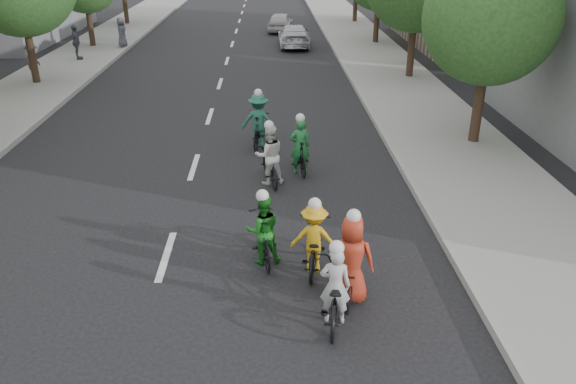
{
  "coord_description": "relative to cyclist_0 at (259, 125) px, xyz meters",
  "views": [
    {
      "loc": [
        2.24,
        -10.31,
        6.24
      ],
      "look_at": [
        2.63,
        1.0,
        1.0
      ],
      "focal_mm": 35.0,
      "sensor_mm": 36.0,
      "label": 1
    }
  ],
  "objects": [
    {
      "name": "follow_car_trail",
      "position": [
        1.19,
        23.15,
        -0.09
      ],
      "size": [
        2.03,
        3.96,
        1.29
      ],
      "primitive_type": "imported",
      "rotation": [
        0.0,
        0.0,
        3.0
      ],
      "color": "silver",
      "rests_on": "ground"
    },
    {
      "name": "cyclist_4",
      "position": [
        0.17,
        -6.86,
        -0.11
      ],
      "size": [
        0.8,
        1.8,
        1.64
      ],
      "rotation": [
        0.0,
        0.0,
        3.29
      ],
      "color": "black",
      "rests_on": "ground"
    },
    {
      "name": "cyclist_6",
      "position": [
        1.79,
        -8.25,
        -0.08
      ],
      "size": [
        0.93,
        1.67,
        1.87
      ],
      "rotation": [
        0.0,
        0.0,
        2.95
      ],
      "color": "black",
      "rests_on": "ground"
    },
    {
      "name": "cyclist_5",
      "position": [
        0.32,
        -2.84,
        -0.11
      ],
      "size": [
        0.95,
        1.83,
        1.79
      ],
      "rotation": [
        0.0,
        0.0,
        3.35
      ],
      "color": "black",
      "rests_on": "ground"
    },
    {
      "name": "cyclist_1",
      "position": [
        1.42,
        -8.86,
        -0.18
      ],
      "size": [
        0.93,
        1.98,
        1.62
      ],
      "rotation": [
        0.0,
        0.0,
        3.0
      ],
      "color": "black",
      "rests_on": "ground"
    },
    {
      "name": "follow_car_lead",
      "position": [
        1.86,
        17.4,
        -0.09
      ],
      "size": [
        1.82,
        4.44,
        1.29
      ],
      "primitive_type": "imported",
      "rotation": [
        0.0,
        0.0,
        3.14
      ],
      "color": "silver",
      "rests_on": "ground"
    },
    {
      "name": "spectator_2",
      "position": [
        -8.2,
        16.84,
        0.25
      ],
      "size": [
        0.57,
        0.84,
        1.67
      ],
      "primitive_type": "imported",
      "rotation": [
        0.0,
        0.0,
        1.62
      ],
      "color": "#4D4B57",
      "rests_on": "sidewalk_left"
    },
    {
      "name": "cyclist_2",
      "position": [
        1.19,
        -7.22,
        -0.15
      ],
      "size": [
        1.01,
        1.87,
        1.61
      ],
      "rotation": [
        0.0,
        0.0,
        3.0
      ],
      "color": "black",
      "rests_on": "ground"
    },
    {
      "name": "curb_right",
      "position": [
        4.15,
        3.35,
        -0.65
      ],
      "size": [
        0.18,
        80.0,
        0.18
      ],
      "primitive_type": "cube",
      "color": "#999993",
      "rests_on": "ground"
    },
    {
      "name": "ground",
      "position": [
        -1.9,
        -6.65,
        -0.74
      ],
      "size": [
        120.0,
        120.0,
        0.0
      ],
      "primitive_type": "plane",
      "color": "black",
      "rests_on": "ground"
    },
    {
      "name": "cyclist_3",
      "position": [
        1.18,
        -2.13,
        -0.13
      ],
      "size": [
        0.7,
        1.67,
        1.76
      ],
      "rotation": [
        0.0,
        0.0,
        3.29
      ],
      "color": "black",
      "rests_on": "ground"
    },
    {
      "name": "spectator_1",
      "position": [
        -9.72,
        13.29,
        0.31
      ],
      "size": [
        0.73,
        1.14,
        1.8
      ],
      "primitive_type": "imported",
      "rotation": [
        0.0,
        0.0,
        1.87
      ],
      "color": "#4E505C",
      "rests_on": "sidewalk_left"
    },
    {
      "name": "sidewalk_right",
      "position": [
        6.1,
        3.35,
        -0.66
      ],
      "size": [
        4.0,
        80.0,
        0.15
      ],
      "primitive_type": "cube",
      "color": "gray",
      "rests_on": "ground"
    },
    {
      "name": "spectator_0",
      "position": [
        -10.34,
        8.94,
        0.22
      ],
      "size": [
        0.65,
        1.07,
        1.61
      ],
      "primitive_type": "imported",
      "rotation": [
        0.0,
        0.0,
        1.52
      ],
      "color": "#4F4E5B",
      "rests_on": "sidewalk_left"
    },
    {
      "name": "tree_r_0",
      "position": [
        6.9,
        -0.05,
        3.23
      ],
      "size": [
        4.0,
        4.0,
        5.97
      ],
      "color": "black",
      "rests_on": "ground"
    },
    {
      "name": "cyclist_0",
      "position": [
        0.0,
        0.0,
        0.0
      ],
      "size": [
        1.22,
        1.83,
        1.9
      ],
      "rotation": [
        0.0,
        0.0,
        2.97
      ],
      "color": "black",
      "rests_on": "ground"
    },
    {
      "name": "curb_left",
      "position": [
        -7.95,
        3.35,
        -0.65
      ],
      "size": [
        0.18,
        80.0,
        0.18
      ],
      "primitive_type": "cube",
      "color": "#999993",
      "rests_on": "ground"
    }
  ]
}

